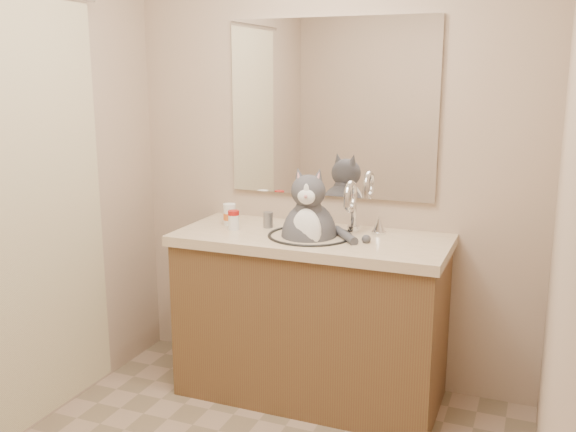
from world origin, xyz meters
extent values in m
cube|color=tan|center=(0.00, 1.25, 1.20)|extent=(2.20, 0.01, 2.40)
cube|color=tan|center=(1.10, 0.00, 1.20)|extent=(0.01, 2.50, 2.40)
cube|color=brown|center=(0.00, 0.96, 0.40)|extent=(1.30, 0.55, 0.80)
cube|color=beige|center=(0.00, 0.96, 0.83)|extent=(1.34, 0.59, 0.05)
torus|color=black|center=(0.00, 0.94, 0.85)|extent=(0.42, 0.42, 0.02)
ellipsoid|color=white|center=(0.00, 0.94, 0.78)|extent=(0.40, 0.40, 0.15)
cylinder|color=silver|center=(0.17, 1.11, 0.95)|extent=(0.03, 0.03, 0.18)
torus|color=silver|center=(0.17, 1.05, 1.04)|extent=(0.03, 0.16, 0.16)
cone|color=silver|center=(0.30, 1.11, 0.90)|extent=(0.06, 0.06, 0.08)
cube|color=white|center=(0.00, 1.24, 1.45)|extent=(1.10, 0.02, 0.90)
cube|color=beige|center=(-1.05, 0.10, 1.00)|extent=(0.01, 1.20, 1.90)
ellipsoid|color=#454549|center=(-0.01, 0.96, 0.83)|extent=(0.33, 0.35, 0.37)
ellipsoid|color=white|center=(0.01, 0.86, 0.89)|extent=(0.16, 0.11, 0.23)
ellipsoid|color=#454549|center=(0.00, 0.91, 1.08)|extent=(0.19, 0.18, 0.16)
ellipsoid|color=white|center=(0.01, 0.85, 1.06)|extent=(0.09, 0.06, 0.07)
sphere|color=#D88C8C|center=(0.02, 0.82, 1.07)|extent=(0.02, 0.02, 0.02)
cone|color=#454549|center=(-0.05, 0.92, 1.15)|extent=(0.08, 0.07, 0.08)
cone|color=#454549|center=(0.04, 0.94, 1.15)|extent=(0.08, 0.07, 0.08)
cylinder|color=#454549|center=(0.17, 0.96, 0.87)|extent=(0.18, 0.22, 0.04)
cylinder|color=white|center=(-0.40, 0.92, 0.89)|extent=(0.07, 0.07, 0.08)
cylinder|color=#A91412|center=(-0.40, 0.92, 0.94)|extent=(0.07, 0.07, 0.02)
cylinder|color=white|center=(-0.47, 1.01, 0.89)|extent=(0.08, 0.08, 0.09)
cylinder|color=orange|center=(-0.47, 1.01, 0.89)|extent=(0.08, 0.08, 0.04)
cylinder|color=white|center=(-0.47, 1.01, 0.95)|extent=(0.08, 0.08, 0.02)
cylinder|color=slate|center=(-0.26, 1.03, 0.89)|extent=(0.06, 0.06, 0.08)
camera|label=1|loc=(1.03, -1.91, 1.63)|focal=40.00mm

